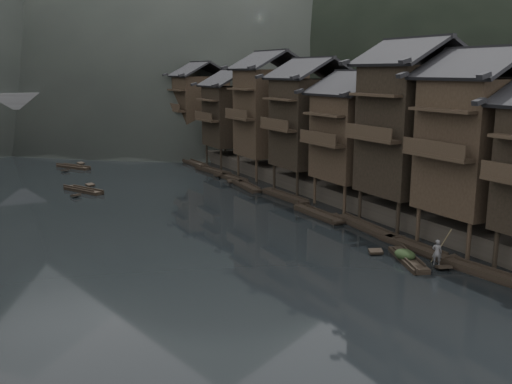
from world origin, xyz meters
TOP-DOWN VIEW (x-y plane):
  - water at (0.00, 0.00)m, footprint 300.00×300.00m
  - right_bank at (35.00, 40.00)m, footprint 40.00×200.00m
  - stilt_houses at (17.28, 19.20)m, footprint 9.00×67.60m
  - moored_sampans at (12.20, 24.10)m, footprint 3.24×66.67m
  - midriver_boats at (-3.67, 38.86)m, footprint 5.30×21.48m
  - stone_bridge at (-0.00, 72.00)m, footprint 40.00×6.00m
  - hero_sampan at (10.34, -1.95)m, footprint 2.94×5.44m
  - cargo_heap at (10.24, -1.72)m, footprint 1.21×1.59m
  - boatman at (11.06, -3.74)m, footprint 0.74×0.73m
  - bamboo_pole at (11.26, -3.74)m, footprint 1.10×2.75m

SIDE VIEW (x-z plane):
  - water at x=0.00m, z-range 0.00..0.00m
  - midriver_boats at x=-3.67m, z-range -0.02..0.43m
  - hero_sampan at x=10.34m, z-range -0.02..0.42m
  - moored_sampans at x=12.20m, z-range -0.03..0.44m
  - cargo_heap at x=10.24m, z-range 0.44..1.17m
  - right_bank at x=35.00m, z-range 0.00..1.80m
  - boatman at x=11.06m, z-range 0.44..2.17m
  - bamboo_pole at x=11.26m, z-range 2.17..5.53m
  - stone_bridge at x=0.00m, z-range 0.61..9.61m
  - stilt_houses at x=17.28m, z-range 1.09..16.34m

